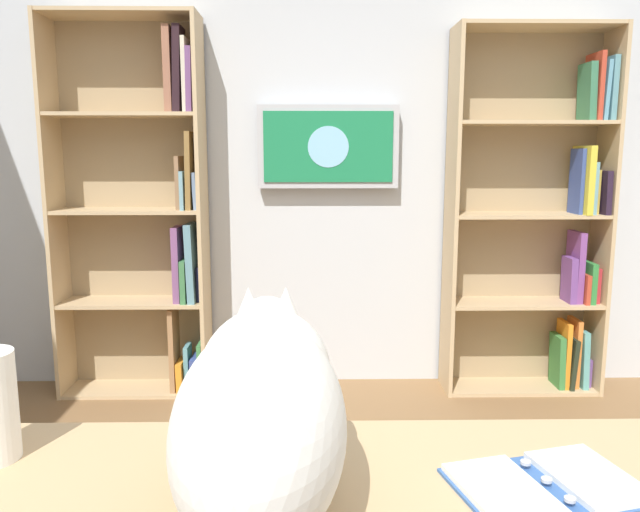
% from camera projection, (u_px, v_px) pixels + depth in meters
% --- Properties ---
extents(wall_back, '(4.52, 0.06, 2.70)m').
position_uv_depth(wall_back, '(329.00, 156.00, 3.55)').
color(wall_back, silver).
rests_on(wall_back, ground).
extents(bookshelf_left, '(0.88, 0.28, 2.04)m').
position_uv_depth(bookshelf_left, '(543.00, 221.00, 3.47)').
color(bookshelf_left, tan).
rests_on(bookshelf_left, ground).
extents(bookshelf_right, '(0.84, 0.28, 2.10)m').
position_uv_depth(bookshelf_right, '(147.00, 212.00, 3.43)').
color(bookshelf_right, tan).
rests_on(bookshelf_right, ground).
extents(wall_mounted_tv, '(0.80, 0.07, 0.46)m').
position_uv_depth(wall_mounted_tv, '(328.00, 147.00, 3.46)').
color(wall_mounted_tv, '#B7B7BC').
extents(cat, '(0.29, 0.71, 0.35)m').
position_uv_depth(cat, '(262.00, 407.00, 1.05)').
color(cat, white).
rests_on(cat, desk).
extents(open_binder, '(0.37, 0.29, 0.02)m').
position_uv_depth(open_binder, '(546.00, 485.00, 1.12)').
color(open_binder, '#335999').
rests_on(open_binder, desk).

